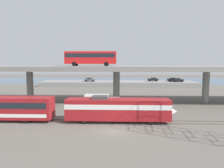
{
  "coord_description": "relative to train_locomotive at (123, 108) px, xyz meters",
  "views": [
    {
      "loc": [
        0.88,
        -28.22,
        9.43
      ],
      "look_at": [
        -0.83,
        14.9,
        4.87
      ],
      "focal_mm": 33.57,
      "sensor_mm": 36.0,
      "label": 1
    }
  ],
  "objects": [
    {
      "name": "train_locomotive",
      "position": [
        0.0,
        0.0,
        0.0
      ],
      "size": [
        17.3,
        3.04,
        4.18
      ],
      "color": "maroon",
      "rests_on": "ground_plane"
    },
    {
      "name": "rail_strip_far",
      "position": [
        -1.32,
        0.76,
        -2.13
      ],
      "size": [
        110.0,
        0.12,
        0.12
      ],
      "primitive_type": "cube",
      "color": "#59544C",
      "rests_on": "ground_plane"
    },
    {
      "name": "parked_car_2",
      "position": [
        20.49,
        51.75,
        0.31
      ],
      "size": [
        4.32,
        1.94,
        1.5
      ],
      "color": "black",
      "rests_on": "pier_parking_lot"
    },
    {
      "name": "rail_strip_near",
      "position": [
        -1.32,
        -0.76,
        -2.13
      ],
      "size": [
        110.0,
        0.12,
        0.12
      ],
      "primitive_type": "cube",
      "color": "#59544C",
      "rests_on": "ground_plane"
    },
    {
      "name": "ground_plane",
      "position": [
        -1.32,
        -4.0,
        -2.19
      ],
      "size": [
        260.0,
        260.0,
        0.0
      ],
      "primitive_type": "plane",
      "color": "#605B54"
    },
    {
      "name": "parked_car_3",
      "position": [
        12.75,
        52.34,
        0.31
      ],
      "size": [
        4.11,
        1.98,
        1.5
      ],
      "rotation": [
        0.0,
        0.0,
        3.14
      ],
      "color": "black",
      "rests_on": "pier_parking_lot"
    },
    {
      "name": "parked_car_0",
      "position": [
        -12.57,
        49.95,
        0.31
      ],
      "size": [
        4.32,
        1.84,
        1.5
      ],
      "color": "#515459",
      "rests_on": "pier_parking_lot"
    },
    {
      "name": "transit_bus_on_overpass",
      "position": [
        -7.43,
        17.14,
        8.34
      ],
      "size": [
        12.0,
        2.68,
        3.4
      ],
      "rotation": [
        0.0,
        0.0,
        3.14
      ],
      "color": "red",
      "rests_on": "highway_overpass"
    },
    {
      "name": "service_truck_east",
      "position": [
        -4.2,
        8.14,
        -0.55
      ],
      "size": [
        6.8,
        2.46,
        3.04
      ],
      "color": "silver",
      "rests_on": "ground_plane"
    },
    {
      "name": "parked_car_1",
      "position": [
        21.82,
        49.49,
        0.31
      ],
      "size": [
        4.2,
        1.88,
        1.5
      ],
      "color": "black",
      "rests_on": "pier_parking_lot"
    },
    {
      "name": "highway_overpass",
      "position": [
        -1.32,
        16.0,
        5.47
      ],
      "size": [
        96.0,
        11.48,
        8.47
      ],
      "color": "gray",
      "rests_on": "ground_plane"
    },
    {
      "name": "harbor_water",
      "position": [
        -1.32,
        74.0,
        -2.19
      ],
      "size": [
        140.0,
        36.0,
        0.01
      ],
      "primitive_type": "cube",
      "color": "#385B7A",
      "rests_on": "ground_plane"
    },
    {
      "name": "pier_parking_lot",
      "position": [
        -1.32,
        51.0,
        -1.33
      ],
      "size": [
        60.93,
        11.62,
        1.73
      ],
      "primitive_type": "cube",
      "color": "gray",
      "rests_on": "ground_plane"
    }
  ]
}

